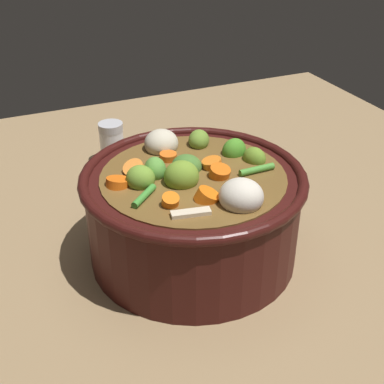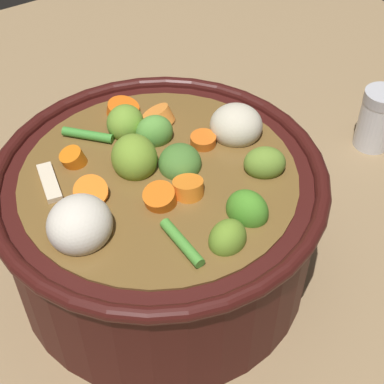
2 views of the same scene
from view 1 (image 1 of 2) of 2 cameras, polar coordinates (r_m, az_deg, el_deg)
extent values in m
plane|color=#8C704C|center=(0.68, 0.12, -6.60)|extent=(1.10, 1.10, 0.00)
cylinder|color=#38110F|center=(0.65, 0.12, -2.68)|extent=(0.25, 0.25, 0.11)
torus|color=#38110F|center=(0.62, 0.13, 1.63)|extent=(0.27, 0.27, 0.01)
cylinder|color=brown|center=(0.65, 0.12, -2.32)|extent=(0.22, 0.22, 0.11)
ellipsoid|color=olive|center=(0.69, 0.74, 5.57)|extent=(0.04, 0.04, 0.03)
ellipsoid|color=#46752E|center=(0.64, -0.32, 2.79)|extent=(0.05, 0.05, 0.03)
ellipsoid|color=olive|center=(0.60, -5.52, 1.45)|extent=(0.05, 0.05, 0.03)
ellipsoid|color=#478B25|center=(0.67, 4.52, 4.40)|extent=(0.04, 0.04, 0.03)
ellipsoid|color=#58953A|center=(0.62, -3.97, 2.39)|extent=(0.04, 0.03, 0.03)
ellipsoid|color=olive|center=(0.60, -1.13, 1.67)|extent=(0.05, 0.05, 0.04)
ellipsoid|color=olive|center=(0.66, 6.68, 3.58)|extent=(0.04, 0.03, 0.03)
cylinder|color=orange|center=(0.62, 2.93, 1.90)|extent=(0.03, 0.03, 0.02)
cylinder|color=orange|center=(0.61, -7.89, 0.95)|extent=(0.04, 0.04, 0.02)
cylinder|color=orange|center=(0.56, -2.34, -1.16)|extent=(0.02, 0.02, 0.02)
cylinder|color=orange|center=(0.64, 2.20, 2.84)|extent=(0.03, 0.03, 0.02)
cylinder|color=orange|center=(0.66, -2.56, 3.66)|extent=(0.03, 0.03, 0.01)
cylinder|color=orange|center=(0.63, -6.14, 2.33)|extent=(0.04, 0.04, 0.02)
cylinder|color=orange|center=(0.57, 1.60, -0.57)|extent=(0.03, 0.04, 0.02)
ellipsoid|color=beige|center=(0.56, 5.28, -0.47)|extent=(0.07, 0.07, 0.04)
ellipsoid|color=beige|center=(0.68, -3.30, 5.23)|extent=(0.06, 0.06, 0.04)
cylinder|color=#3F8C33|center=(0.57, -5.15, -0.42)|extent=(0.03, 0.04, 0.01)
cylinder|color=#4A9234|center=(0.63, 6.94, 2.40)|extent=(0.01, 0.04, 0.01)
cube|color=beige|center=(0.55, -0.13, -2.27)|extent=(0.02, 0.04, 0.01)
cylinder|color=silver|center=(0.89, -8.53, 4.83)|extent=(0.04, 0.04, 0.06)
cylinder|color=#B7B7BC|center=(0.88, -8.70, 6.89)|extent=(0.04, 0.04, 0.01)
camera|label=2|loc=(0.61, 37.05, 26.19)|focal=54.27mm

